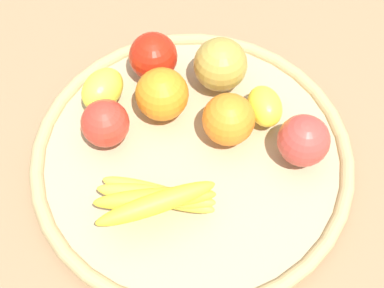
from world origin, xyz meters
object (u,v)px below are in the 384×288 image
at_px(orange_1, 160,95).
at_px(apple_1, 220,65).
at_px(lemon_1, 103,89).
at_px(orange_0, 227,117).
at_px(apple_3, 105,123).
at_px(apple_0, 153,56).
at_px(apple_2, 304,141).
at_px(banana_bunch, 156,198).
at_px(lemon_0, 263,104).

height_order(orange_1, apple_1, apple_1).
bearing_deg(orange_1, apple_1, -178.31).
distance_m(apple_1, lemon_1, 0.17).
height_order(orange_0, apple_3, orange_0).
height_order(apple_0, orange_1, orange_1).
height_order(orange_1, lemon_1, orange_1).
distance_m(apple_3, orange_1, 0.09).
xyz_separation_m(apple_3, apple_2, (-0.21, 0.16, 0.00)).
bearing_deg(banana_bunch, orange_1, -120.87).
distance_m(lemon_0, banana_bunch, 0.21).
relative_size(apple_3, banana_bunch, 0.42).
bearing_deg(apple_2, apple_3, -36.80).
bearing_deg(apple_1, orange_1, 1.69).
xyz_separation_m(apple_0, orange_1, (0.03, 0.07, 0.00)).
relative_size(orange_1, apple_2, 1.07).
height_order(apple_1, lemon_1, apple_1).
bearing_deg(orange_0, apple_1, -116.35).
bearing_deg(lemon_0, apple_2, 94.89).
bearing_deg(lemon_0, banana_bunch, 15.78).
bearing_deg(apple_3, apple_1, -178.91).
height_order(apple_0, lemon_1, apple_0).
height_order(apple_0, apple_1, apple_1).
height_order(lemon_0, lemon_1, lemon_1).
distance_m(apple_3, lemon_0, 0.22).
bearing_deg(lemon_0, apple_1, -75.53).
relative_size(apple_0, lemon_1, 1.01).
bearing_deg(banana_bunch, lemon_0, -164.22).
relative_size(orange_0, apple_2, 1.03).
relative_size(apple_3, lemon_0, 1.04).
xyz_separation_m(banana_bunch, apple_0, (-0.10, -0.20, 0.00)).
xyz_separation_m(orange_0, apple_1, (-0.04, -0.08, 0.00)).
height_order(lemon_0, apple_2, apple_2).
bearing_deg(apple_2, lemon_0, -85.11).
distance_m(banana_bunch, lemon_1, 0.19).
bearing_deg(banana_bunch, apple_0, -117.65).
distance_m(orange_0, apple_2, 0.11).
bearing_deg(apple_1, apple_2, 99.64).
xyz_separation_m(apple_1, lemon_1, (0.16, -0.06, -0.01)).
bearing_deg(apple_0, orange_0, 103.28).
height_order(apple_3, apple_1, apple_1).
bearing_deg(apple_2, banana_bunch, -7.34).
bearing_deg(apple_3, lemon_0, 159.70).
bearing_deg(apple_0, apple_2, 114.11).
relative_size(lemon_0, banana_bunch, 0.41).
distance_m(banana_bunch, apple_1, 0.22).
bearing_deg(orange_0, banana_bunch, 21.72).
distance_m(apple_0, lemon_1, 0.09).
bearing_deg(apple_2, lemon_1, -49.08).
bearing_deg(apple_0, apple_3, 31.58).
relative_size(apple_3, lemon_1, 0.94).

